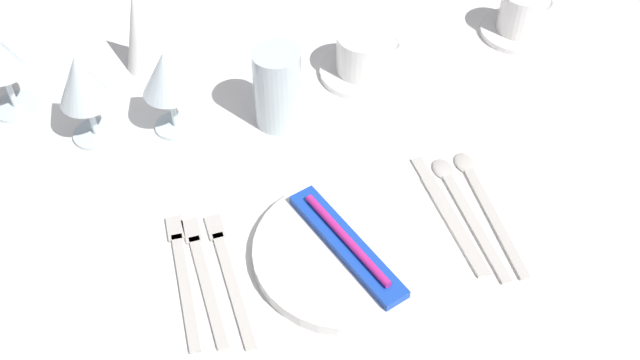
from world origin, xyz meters
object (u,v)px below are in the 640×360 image
at_px(fork_inner, 203,273).
at_px(spoon_dessert, 482,197).
at_px(drink_tumbler, 278,92).
at_px(dinner_knife, 450,216).
at_px(coffee_cup_right, 365,52).
at_px(dinner_plate, 346,252).
at_px(fork_outer, 229,272).
at_px(wine_glass_right, 167,76).
at_px(toothbrush_package, 347,244).
at_px(spoon_soup, 461,202).
at_px(coffee_cup_left, 523,11).
at_px(napkin_folded, 140,30).
at_px(wine_glass_left, 82,83).
at_px(fork_salad, 183,273).

xyz_separation_m(fork_inner, spoon_dessert, (0.39, 0.02, 0.00)).
distance_m(spoon_dessert, drink_tumbler, 0.33).
xyz_separation_m(dinner_knife, coffee_cup_right, (-0.01, 0.32, 0.04)).
xyz_separation_m(dinner_plate, drink_tumbler, (-0.02, 0.27, 0.05)).
height_order(spoon_dessert, drink_tumbler, drink_tumbler).
height_order(fork_outer, wine_glass_right, wine_glass_right).
height_order(toothbrush_package, wine_glass_right, wine_glass_right).
bearing_deg(coffee_cup_right, fork_inner, -135.11).
distance_m(dinner_knife, spoon_soup, 0.03).
relative_size(coffee_cup_left, drink_tumbler, 0.78).
bearing_deg(spoon_dessert, napkin_folded, 134.07).
relative_size(wine_glass_right, napkin_folded, 0.99).
bearing_deg(coffee_cup_left, drink_tumbler, -167.82).
height_order(coffee_cup_right, wine_glass_right, wine_glass_right).
xyz_separation_m(dinner_plate, fork_outer, (-0.15, 0.02, -0.01)).
bearing_deg(coffee_cup_left, wine_glass_left, -175.86).
bearing_deg(spoon_dessert, fork_inner, -177.22).
xyz_separation_m(fork_outer, wine_glass_left, (-0.14, 0.30, 0.10)).
relative_size(dinner_plate, fork_outer, 1.13).
xyz_separation_m(spoon_soup, drink_tumbler, (-0.20, 0.23, 0.05)).
bearing_deg(fork_inner, wine_glass_left, 109.74).
bearing_deg(fork_inner, coffee_cup_left, 29.65).
bearing_deg(fork_salad, wine_glass_left, 105.70).
xyz_separation_m(toothbrush_package, wine_glass_left, (-0.29, 0.32, 0.08)).
bearing_deg(toothbrush_package, napkin_folded, 112.90).
bearing_deg(napkin_folded, toothbrush_package, -67.10).
bearing_deg(fork_salad, spoon_dessert, 1.58).
xyz_separation_m(fork_inner, spoon_soup, (0.36, 0.02, 0.00)).
height_order(dinner_knife, wine_glass_right, wine_glass_right).
bearing_deg(fork_salad, coffee_cup_left, 28.14).
bearing_deg(fork_inner, spoon_dessert, 2.78).
relative_size(dinner_plate, coffee_cup_left, 2.43).
relative_size(coffee_cup_left, coffee_cup_right, 0.91).
relative_size(dinner_knife, coffee_cup_left, 2.20).
relative_size(spoon_soup, wine_glass_right, 1.60).
xyz_separation_m(coffee_cup_left, wine_glass_right, (-0.60, -0.07, 0.05)).
bearing_deg(fork_salad, dinner_plate, -8.39).
distance_m(fork_inner, wine_glass_right, 0.30).
bearing_deg(spoon_soup, fork_salad, -178.43).
distance_m(fork_inner, coffee_cup_left, 0.70).
xyz_separation_m(fork_inner, wine_glass_right, (0.01, 0.28, 0.10)).
relative_size(coffee_cup_left, napkin_folded, 0.70).
bearing_deg(coffee_cup_left, fork_outer, -148.60).
distance_m(fork_outer, fork_salad, 0.06).
xyz_separation_m(spoon_dessert, napkin_folded, (-0.41, 0.42, 0.07)).
distance_m(fork_inner, spoon_soup, 0.36).
distance_m(fork_inner, drink_tumbler, 0.30).
relative_size(dinner_plate, fork_salad, 1.14).
relative_size(dinner_plate, wine_glass_right, 1.72).
distance_m(dinner_knife, wine_glass_right, 0.44).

